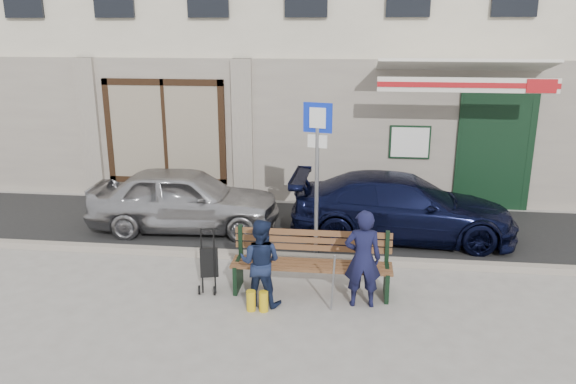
% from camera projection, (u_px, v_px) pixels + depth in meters
% --- Properties ---
extents(ground, '(80.00, 80.00, 0.00)m').
position_uv_depth(ground, '(274.00, 301.00, 8.25)').
color(ground, '#9E9991').
rests_on(ground, ground).
extents(asphalt_lane, '(60.00, 3.20, 0.01)m').
position_uv_depth(asphalt_lane, '(296.00, 228.00, 11.20)').
color(asphalt_lane, '#282828').
rests_on(asphalt_lane, ground).
extents(curb, '(60.00, 0.18, 0.12)m').
position_uv_depth(curb, '(286.00, 257.00, 9.66)').
color(curb, '#9E9384').
rests_on(curb, ground).
extents(car_silver, '(3.76, 1.69, 1.26)m').
position_uv_depth(car_silver, '(185.00, 199.00, 10.98)').
color(car_silver, '#A5A5AA').
rests_on(car_silver, ground).
extents(car_navy, '(4.23, 1.84, 1.21)m').
position_uv_depth(car_navy, '(402.00, 207.00, 10.57)').
color(car_navy, black).
rests_on(car_navy, ground).
extents(parking_sign, '(0.49, 0.15, 2.68)m').
position_uv_depth(parking_sign, '(317.00, 155.00, 9.43)').
color(parking_sign, gray).
rests_on(parking_sign, ground).
extents(bench, '(2.40, 1.17, 0.98)m').
position_uv_depth(bench, '(308.00, 264.00, 8.40)').
color(bench, brown).
rests_on(bench, ground).
extents(man, '(0.55, 0.38, 1.45)m').
position_uv_depth(man, '(363.00, 259.00, 7.92)').
color(man, '#121332').
rests_on(man, ground).
extents(woman, '(0.69, 0.58, 1.29)m').
position_uv_depth(woman, '(260.00, 262.00, 8.00)').
color(woman, '#151F3C').
rests_on(woman, ground).
extents(stroller, '(0.33, 0.43, 0.95)m').
position_uv_depth(stroller, '(209.00, 264.00, 8.50)').
color(stroller, black).
rests_on(stroller, ground).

